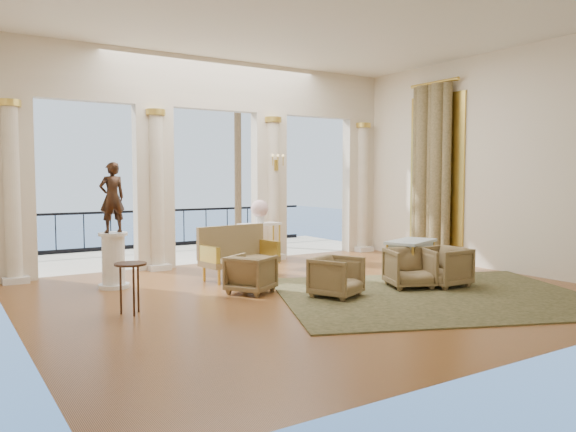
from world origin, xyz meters
TOP-DOWN VIEW (x-y plane):
  - floor at (0.00, 0.00)m, footprint 9.00×9.00m
  - room_walls at (0.00, -1.12)m, footprint 9.00×9.00m
  - arcade at (-0.00, 3.82)m, footprint 9.00×0.56m
  - terrace at (0.00, 5.80)m, footprint 10.00×3.60m
  - balustrade at (0.00, 7.40)m, footprint 9.00×0.06m
  - palm_tree at (2.00, 6.60)m, footprint 2.00×2.00m
  - curtain at (4.28, 1.50)m, footprint 0.33×1.40m
  - window_frame at (4.47, 1.50)m, footprint 0.04×1.60m
  - wall_sconce at (1.40, 3.51)m, footprint 0.30×0.11m
  - rug at (1.50, -1.24)m, footprint 6.02×5.43m
  - armchair_a at (0.10, -0.47)m, footprint 0.91×0.89m
  - armchair_b at (1.64, -0.55)m, footprint 0.95×0.92m
  - armchair_c at (2.22, -0.78)m, footprint 0.70×0.75m
  - armchair_d at (-0.89, 0.57)m, footprint 0.90×0.92m
  - settee at (-0.45, 1.94)m, footprint 1.59×0.86m
  - game_table at (2.20, -0.01)m, footprint 1.24×0.96m
  - pedestal at (-2.70, 2.23)m, footprint 0.53×0.53m
  - statue at (-2.70, 2.23)m, footprint 0.47×0.34m
  - console_table at (0.76, 3.17)m, footprint 1.00×0.48m
  - urn at (0.76, 3.17)m, footprint 0.39×0.39m
  - side_table at (-3.01, 0.20)m, footprint 0.45×0.45m

SIDE VIEW (x-z plane):
  - terrace at x=0.00m, z-range -0.10..0.00m
  - floor at x=0.00m, z-range 0.00..0.00m
  - rug at x=1.50m, z-range 0.00..0.02m
  - armchair_d at x=-0.89m, z-range 0.00..0.70m
  - armchair_a at x=0.10m, z-range 0.00..0.72m
  - armchair_b at x=1.64m, z-range 0.00..0.76m
  - armchair_c at x=2.22m, z-range 0.00..0.77m
  - balustrade at x=0.00m, z-range -0.11..0.92m
  - pedestal at x=-2.70m, z-range -0.02..0.95m
  - settee at x=-0.45m, z-range -0.01..1.00m
  - side_table at x=-3.01m, z-range 0.26..0.99m
  - game_table at x=2.20m, z-range 0.30..1.05m
  - console_table at x=0.76m, z-range 0.30..1.22m
  - urn at x=0.76m, z-range 0.95..1.46m
  - statue at x=-2.70m, z-range 0.97..2.19m
  - curtain at x=4.28m, z-range -0.03..4.06m
  - window_frame at x=4.47m, z-range 0.40..3.80m
  - wall_sconce at x=1.40m, z-range 2.06..2.40m
  - arcade at x=0.00m, z-range 0.33..4.83m
  - room_walls at x=0.00m, z-range -1.62..7.38m
  - palm_tree at x=2.00m, z-range 1.84..6.34m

